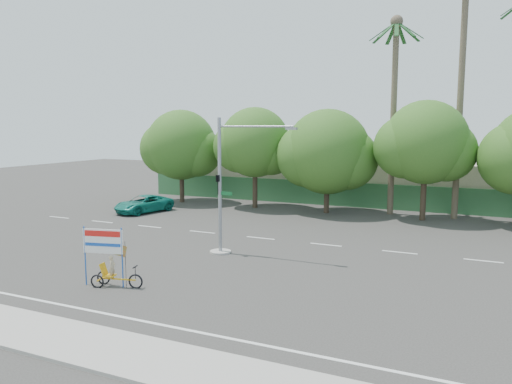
% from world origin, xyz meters
% --- Properties ---
extents(ground, '(120.00, 120.00, 0.00)m').
position_xyz_m(ground, '(0.00, 0.00, 0.00)').
color(ground, '#33302D').
rests_on(ground, ground).
extents(sidewalk_near, '(50.00, 2.40, 0.12)m').
position_xyz_m(sidewalk_near, '(0.00, -7.50, 0.06)').
color(sidewalk_near, gray).
rests_on(sidewalk_near, ground).
extents(fence, '(38.00, 0.08, 2.00)m').
position_xyz_m(fence, '(0.00, 21.50, 1.00)').
color(fence, '#336B3D').
rests_on(fence, ground).
extents(building_left, '(12.00, 8.00, 4.00)m').
position_xyz_m(building_left, '(-10.00, 26.00, 2.00)').
color(building_left, beige).
rests_on(building_left, ground).
extents(building_right, '(14.00, 8.00, 3.60)m').
position_xyz_m(building_right, '(8.00, 26.00, 1.80)').
color(building_right, beige).
rests_on(building_right, ground).
extents(tree_far_left, '(7.14, 6.00, 7.96)m').
position_xyz_m(tree_far_left, '(-14.05, 18.00, 4.76)').
color(tree_far_left, '#473828').
rests_on(tree_far_left, ground).
extents(tree_left, '(6.66, 5.60, 8.07)m').
position_xyz_m(tree_left, '(-7.05, 18.00, 5.06)').
color(tree_left, '#473828').
rests_on(tree_left, ground).
extents(tree_center, '(7.62, 6.40, 7.85)m').
position_xyz_m(tree_center, '(-1.05, 18.00, 4.47)').
color(tree_center, '#473828').
rests_on(tree_center, ground).
extents(tree_right, '(6.90, 5.80, 8.36)m').
position_xyz_m(tree_right, '(5.95, 18.00, 5.24)').
color(tree_right, '#473828').
rests_on(tree_right, ground).
extents(palm_tall, '(3.73, 3.79, 17.45)m').
position_xyz_m(palm_tall, '(8.00, 19.50, 10.46)').
color(palm_tall, '#70604C').
rests_on(palm_tall, ground).
extents(palm_short, '(3.73, 3.79, 14.45)m').
position_xyz_m(palm_short, '(3.50, 19.50, 8.86)').
color(palm_short, '#70604C').
rests_on(palm_short, ground).
extents(traffic_signal, '(4.72, 1.10, 7.00)m').
position_xyz_m(traffic_signal, '(-2.20, 3.98, 2.92)').
color(traffic_signal, gray).
rests_on(traffic_signal, ground).
extents(trike_billboard, '(2.52, 0.92, 2.52)m').
position_xyz_m(trike_billboard, '(-3.98, -2.74, 1.02)').
color(trike_billboard, black).
rests_on(trike_billboard, ground).
extents(pickup_truck, '(3.26, 5.06, 1.30)m').
position_xyz_m(pickup_truck, '(-13.78, 12.33, 0.65)').
color(pickup_truck, '#117765').
rests_on(pickup_truck, ground).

